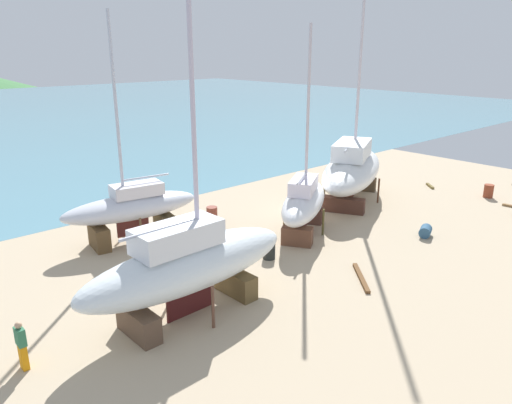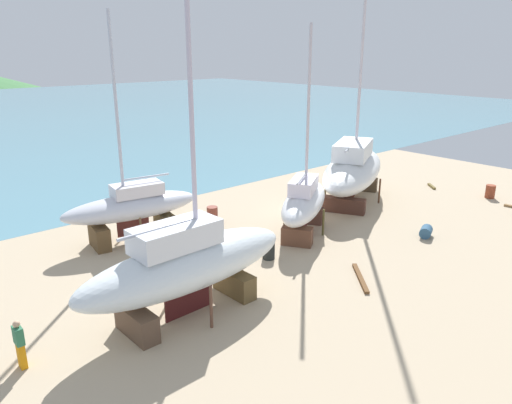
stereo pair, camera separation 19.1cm
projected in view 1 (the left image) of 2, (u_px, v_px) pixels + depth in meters
name	position (u px, v px, depth m)	size (l,w,h in m)	color
ground_plane	(345.00, 225.00, 27.77)	(42.29, 42.29, 0.00)	tan
sea_water	(6.00, 115.00, 73.49)	(164.03, 107.94, 0.01)	teal
sailboat_far_slipway	(188.00, 264.00, 17.88)	(8.99, 2.88, 15.84)	brown
sailboat_mid_port	(304.00, 202.00, 26.00)	(6.88, 5.32, 10.91)	brown
sailboat_small_center	(352.00, 168.00, 31.66)	(10.97, 7.82, 19.11)	#4A3B29
sailboat_large_starboard	(132.00, 208.00, 24.94)	(7.35, 3.19, 11.42)	brown
worker	(22.00, 345.00, 15.07)	(0.24, 0.44, 1.67)	orange
barrel_rust_mid	(425.00, 231.00, 26.01)	(0.60, 0.60, 0.86)	#305573
barrel_tipped_right	(269.00, 251.00, 23.23)	(0.59, 0.59, 0.79)	#242826
barrel_ochre	(212.00, 215.00, 28.03)	(0.63, 0.63, 0.95)	brown
barrel_by_slipway	(489.00, 191.00, 32.80)	(0.62, 0.62, 0.89)	brown
timber_plank_near	(361.00, 278.00, 21.25)	(2.75, 0.20, 0.13)	brown
timber_long_aft	(430.00, 186.00, 35.38)	(1.27, 0.18, 0.15)	brown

